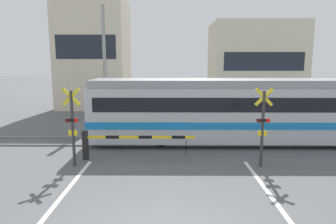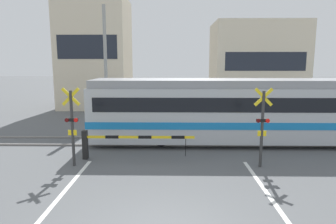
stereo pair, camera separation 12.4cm
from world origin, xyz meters
name	(u,v)px [view 1 (the left image)]	position (x,y,z in m)	size (l,w,h in m)	color
rail_track_near	(168,145)	(0.00, 7.52, 0.04)	(50.00, 0.10, 0.08)	gray
rail_track_far	(168,138)	(0.00, 8.96, 0.04)	(50.00, 0.10, 0.08)	gray
road_stripe_left	(39,224)	(-3.06, 0.65, 0.00)	(0.14, 9.31, 0.01)	white
commuter_train	(274,109)	(5.10, 8.24, 1.65)	(17.56, 2.76, 3.08)	#B7BCC1
crossing_barrier_near	(115,141)	(-2.09, 5.61, 0.76)	(4.50, 0.20, 1.17)	black
crossing_barrier_far	(204,115)	(2.09, 11.51, 0.76)	(4.50, 0.20, 1.17)	black
crossing_signal_left	(73,124)	(-3.51, 4.79, 1.63)	(0.68, 0.15, 2.97)	#333333
crossing_signal_right	(263,124)	(3.51, 4.79, 1.63)	(0.68, 0.15, 2.97)	#333333
pedestrian	(156,107)	(-0.85, 13.51, 0.95)	(0.38, 0.22, 1.65)	#23232D
building_left_of_street	(95,54)	(-6.44, 20.19, 4.60)	(5.57, 5.38, 9.19)	beige
building_right_of_street	(254,66)	(7.36, 20.19, 3.59)	(7.42, 5.38, 7.18)	beige
utility_pole_streetside	(105,64)	(-4.26, 14.01, 3.78)	(0.22, 0.22, 7.55)	gray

